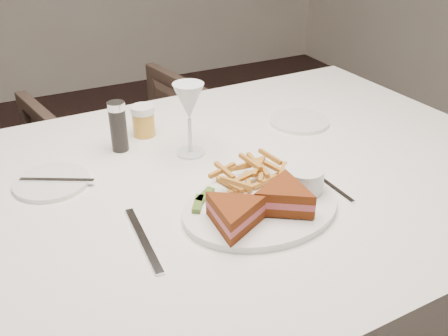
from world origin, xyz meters
name	(u,v)px	position (x,y,z in m)	size (l,w,h in m)	color
table	(215,303)	(0.29, -0.23, 0.38)	(1.48, 0.99, 0.75)	white
chair_far	(129,153)	(0.36, 0.75, 0.33)	(0.65, 0.61, 0.67)	#48362C
table_setting	(232,172)	(0.30, -0.29, 0.79)	(0.82, 0.62, 0.18)	white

